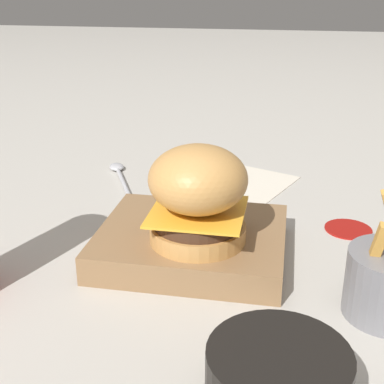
{
  "coord_description": "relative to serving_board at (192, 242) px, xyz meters",
  "views": [
    {
      "loc": [
        -0.1,
        0.58,
        0.33
      ],
      "look_at": [
        0.01,
        -0.01,
        0.09
      ],
      "focal_mm": 50.0,
      "sensor_mm": 36.0,
      "label": 1
    }
  ],
  "objects": [
    {
      "name": "parchment_square",
      "position": [
        -0.04,
        -0.26,
        -0.02
      ],
      "size": [
        0.2,
        0.2,
        0.0
      ],
      "color": "beige",
      "rests_on": "ground_plane"
    },
    {
      "name": "burger",
      "position": [
        -0.01,
        0.03,
        0.08
      ],
      "size": [
        0.11,
        0.11,
        0.12
      ],
      "color": "tan",
      "rests_on": "serving_board"
    },
    {
      "name": "spoon",
      "position": [
        0.18,
        -0.26,
        -0.01
      ],
      "size": [
        0.09,
        0.16,
        0.01
      ],
      "rotation": [
        0.0,
        0.0,
        5.16
      ],
      "color": "#B2B2B7",
      "rests_on": "ground_plane"
    },
    {
      "name": "ketchup_puddle",
      "position": [
        -0.2,
        -0.11,
        -0.02
      ],
      "size": [
        0.07,
        0.07,
        0.0
      ],
      "color": "#9E140F",
      "rests_on": "ground_plane"
    },
    {
      "name": "ground_plane",
      "position": [
        -0.01,
        0.01,
        -0.02
      ],
      "size": [
        6.0,
        6.0,
        0.0
      ],
      "primitive_type": "plane",
      "color": "#B7B2A8"
    },
    {
      "name": "side_bowl",
      "position": [
        -0.12,
        0.25,
        0.01
      ],
      "size": [
        0.11,
        0.11,
        0.06
      ],
      "color": "black",
      "rests_on": "ground_plane"
    },
    {
      "name": "serving_board",
      "position": [
        0.0,
        0.0,
        0.0
      ],
      "size": [
        0.23,
        0.19,
        0.04
      ],
      "color": "olive",
      "rests_on": "ground_plane"
    }
  ]
}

